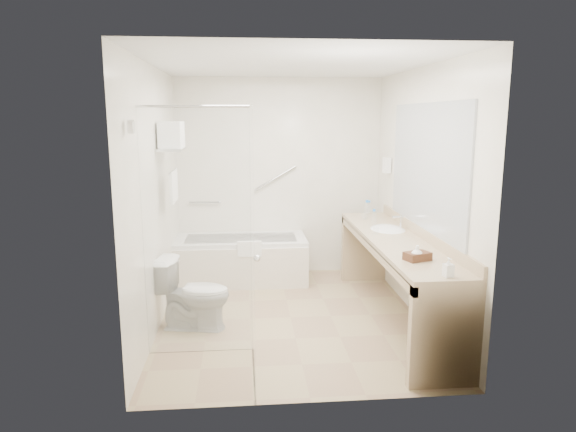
{
  "coord_description": "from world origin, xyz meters",
  "views": [
    {
      "loc": [
        -0.46,
        -4.93,
        2.02
      ],
      "look_at": [
        0.0,
        0.3,
        1.0
      ],
      "focal_mm": 32.0,
      "sensor_mm": 36.0,
      "label": 1
    }
  ],
  "objects": [
    {
      "name": "faucet",
      "position": [
        1.2,
        0.25,
        0.93
      ],
      "size": [
        0.03,
        0.03,
        0.14
      ],
      "primitive_type": "cylinder",
      "color": "silver",
      "rests_on": "vanity_counter"
    },
    {
      "name": "wall_right",
      "position": [
        1.3,
        0.0,
        1.25
      ],
      "size": [
        0.1,
        3.2,
        2.5
      ],
      "primitive_type": "cube",
      "color": "silver",
      "rests_on": "ground"
    },
    {
      "name": "hairdryer_unit",
      "position": [
        1.25,
        1.05,
        1.45
      ],
      "size": [
        0.08,
        0.1,
        0.18
      ],
      "primitive_type": "cube",
      "color": "white",
      "rests_on": "wall_right"
    },
    {
      "name": "soap_bottle_a",
      "position": [
        1.04,
        -1.4,
        0.88
      ],
      "size": [
        0.09,
        0.16,
        0.07
      ],
      "primitive_type": "imported",
      "rotation": [
        0.0,
        0.0,
        0.18
      ],
      "color": "white",
      "rests_on": "vanity_counter"
    },
    {
      "name": "drinking_glass_far",
      "position": [
        0.87,
        0.02,
        0.89
      ],
      "size": [
        0.08,
        0.08,
        0.08
      ],
      "primitive_type": "cylinder",
      "rotation": [
        0.0,
        0.0,
        0.38
      ],
      "color": "silver",
      "rests_on": "vanity_counter"
    },
    {
      "name": "shower_enclosure",
      "position": [
        -0.63,
        -0.93,
        1.07
      ],
      "size": [
        0.96,
        0.91,
        2.11
      ],
      "color": "silver",
      "rests_on": "floor"
    },
    {
      "name": "water_bottle_right",
      "position": [
        0.95,
        0.43,
        0.93
      ],
      "size": [
        0.06,
        0.06,
        0.18
      ],
      "rotation": [
        0.0,
        0.0,
        0.31
      ],
      "color": "silver",
      "rests_on": "vanity_counter"
    },
    {
      "name": "mirror",
      "position": [
        1.29,
        -0.15,
        1.55
      ],
      "size": [
        0.02,
        2.0,
        1.2
      ],
      "primitive_type": "cube",
      "color": "#A4AAB0",
      "rests_on": "wall_right"
    },
    {
      "name": "towel_shelf",
      "position": [
        -1.17,
        0.35,
        1.75
      ],
      "size": [
        0.24,
        0.55,
        0.81
      ],
      "color": "silver",
      "rests_on": "wall_left"
    },
    {
      "name": "toilet",
      "position": [
        -0.95,
        -0.17,
        0.34
      ],
      "size": [
        0.76,
        0.51,
        0.68
      ],
      "primitive_type": "imported",
      "rotation": [
        0.0,
        0.0,
        1.39
      ],
      "color": "silver",
      "rests_on": "floor"
    },
    {
      "name": "grab_bar_short",
      "position": [
        -0.95,
        1.56,
        0.95
      ],
      "size": [
        0.4,
        0.03,
        0.03
      ],
      "primitive_type": "cylinder",
      "rotation": [
        0.0,
        1.57,
        0.0
      ],
      "color": "silver",
      "rests_on": "wall_back"
    },
    {
      "name": "grab_bar_long",
      "position": [
        -0.05,
        1.56,
        1.25
      ],
      "size": [
        0.53,
        0.03,
        0.33
      ],
      "primitive_type": "cylinder",
      "rotation": [
        0.0,
        1.05,
        0.0
      ],
      "color": "silver",
      "rests_on": "wall_back"
    },
    {
      "name": "sink",
      "position": [
        1.05,
        0.25,
        0.82
      ],
      "size": [
        0.4,
        0.52,
        0.14
      ],
      "primitive_type": "ellipsoid",
      "color": "silver",
      "rests_on": "vanity_counter"
    },
    {
      "name": "amenity_basket",
      "position": [
        0.97,
        -0.94,
        0.88
      ],
      "size": [
        0.24,
        0.2,
        0.07
      ],
      "primitive_type": "cube",
      "rotation": [
        0.0,
        0.0,
        0.34
      ],
      "color": "#4D301B",
      "rests_on": "vanity_counter"
    },
    {
      "name": "drinking_glass_near",
      "position": [
        0.93,
        0.78,
        0.89
      ],
      "size": [
        0.08,
        0.08,
        0.08
      ],
      "primitive_type": "cylinder",
      "rotation": [
        0.0,
        0.0,
        0.37
      ],
      "color": "silver",
      "rests_on": "vanity_counter"
    },
    {
      "name": "wall_front",
      "position": [
        0.0,
        -1.6,
        1.25
      ],
      "size": [
        2.6,
        0.1,
        2.5
      ],
      "primitive_type": "cube",
      "color": "silver",
      "rests_on": "ground"
    },
    {
      "name": "wall_left",
      "position": [
        -1.3,
        0.0,
        1.25
      ],
      "size": [
        0.1,
        3.2,
        2.5
      ],
      "primitive_type": "cube",
      "color": "silver",
      "rests_on": "ground"
    },
    {
      "name": "water_bottle_mid",
      "position": [
        0.97,
        0.84,
        0.95
      ],
      "size": [
        0.07,
        0.07,
        0.22
      ],
      "rotation": [
        0.0,
        0.0,
        -0.12
      ],
      "color": "silver",
      "rests_on": "vanity_counter"
    },
    {
      "name": "water_bottle_left",
      "position": [
        1.06,
        1.08,
        0.93
      ],
      "size": [
        0.05,
        0.05,
        0.17
      ],
      "rotation": [
        0.0,
        0.0,
        -0.24
      ],
      "color": "silver",
      "rests_on": "vanity_counter"
    },
    {
      "name": "soap_bottle_b",
      "position": [
        0.96,
        -0.96,
        0.9
      ],
      "size": [
        0.12,
        0.15,
        0.1
      ],
      "primitive_type": "imported",
      "rotation": [
        0.0,
        0.0,
        0.16
      ],
      "color": "white",
      "rests_on": "vanity_counter"
    },
    {
      "name": "ceiling",
      "position": [
        0.0,
        0.0,
        2.5
      ],
      "size": [
        2.6,
        3.2,
        0.1
      ],
      "primitive_type": "cube",
      "color": "silver",
      "rests_on": "wall_back"
    },
    {
      "name": "wall_back",
      "position": [
        0.0,
        1.6,
        1.25
      ],
      "size": [
        2.6,
        0.1,
        2.5
      ],
      "primitive_type": "cube",
      "color": "silver",
      "rests_on": "ground"
    },
    {
      "name": "floor",
      "position": [
        0.0,
        0.0,
        0.0
      ],
      "size": [
        3.2,
        3.2,
        0.0
      ],
      "primitive_type": "plane",
      "color": "tan",
      "rests_on": "ground"
    },
    {
      "name": "bathtub",
      "position": [
        -0.5,
        1.24,
        0.28
      ],
      "size": [
        1.6,
        0.73,
        0.59
      ],
      "color": "silver",
      "rests_on": "floor"
    },
    {
      "name": "vanity_counter",
      "position": [
        1.02,
        -0.15,
        0.64
      ],
      "size": [
        0.55,
        2.7,
        0.95
      ],
      "color": "tan",
      "rests_on": "floor"
    }
  ]
}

